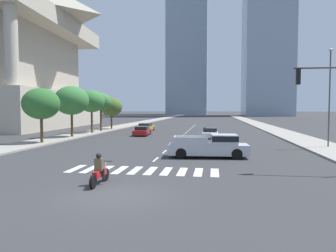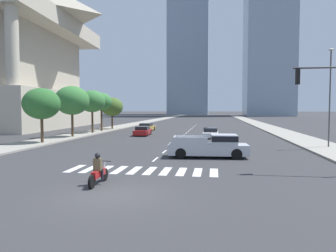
# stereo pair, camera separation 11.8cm
# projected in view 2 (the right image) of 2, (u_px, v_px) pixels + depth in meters

# --- Properties ---
(ground_plane) EXTENTS (800.00, 800.00, 0.00)m
(ground_plane) POSITION_uv_depth(u_px,v_px,m) (113.00, 195.00, 12.85)
(ground_plane) COLOR #333335
(sidewalk_east) EXTENTS (4.00, 260.00, 0.15)m
(sidewalk_east) POSITION_uv_depth(u_px,v_px,m) (291.00, 136.00, 40.45)
(sidewalk_east) COLOR gray
(sidewalk_east) RESTS_ON ground
(sidewalk_west) EXTENTS (4.00, 260.00, 0.15)m
(sidewalk_west) POSITION_uv_depth(u_px,v_px,m) (87.00, 133.00, 44.50)
(sidewalk_west) COLOR gray
(sidewalk_west) RESTS_ON ground
(crosswalk_near) EXTENTS (8.55, 2.35, 0.01)m
(crosswalk_near) POSITION_uv_depth(u_px,v_px,m) (142.00, 170.00, 17.95)
(crosswalk_near) COLOR silver
(crosswalk_near) RESTS_ON ground
(lane_divider_center) EXTENTS (0.14, 50.00, 0.01)m
(lane_divider_center) POSITION_uv_depth(u_px,v_px,m) (186.00, 133.00, 45.60)
(lane_divider_center) COLOR silver
(lane_divider_center) RESTS_ON ground
(motorcycle_lead) EXTENTS (0.70, 2.20, 1.49)m
(motorcycle_lead) POSITION_uv_depth(u_px,v_px,m) (98.00, 172.00, 14.62)
(motorcycle_lead) COLOR black
(motorcycle_lead) RESTS_ON ground
(pickup_truck) EXTENTS (5.79, 2.28, 1.67)m
(pickup_truck) POSITION_uv_depth(u_px,v_px,m) (212.00, 146.00, 22.75)
(pickup_truck) COLOR #B7BABF
(pickup_truck) RESTS_ON ground
(sedan_white_0) EXTENTS (1.94, 4.63, 1.19)m
(sedan_white_0) POSITION_uv_depth(u_px,v_px,m) (210.00, 133.00, 38.22)
(sedan_white_0) COLOR silver
(sedan_white_0) RESTS_ON ground
(sedan_red_1) EXTENTS (2.05, 4.81, 1.21)m
(sedan_red_1) POSITION_uv_depth(u_px,v_px,m) (143.00, 131.00, 41.63)
(sedan_red_1) COLOR maroon
(sedan_red_1) RESTS_ON ground
(sedan_gold_2) EXTENTS (2.11, 4.82, 1.22)m
(sedan_gold_2) POSITION_uv_depth(u_px,v_px,m) (146.00, 127.00, 50.03)
(sedan_gold_2) COLOR #B28E38
(sedan_gold_2) RESTS_ON ground
(street_lamp_east) EXTENTS (0.50, 0.24, 8.64)m
(street_lamp_east) POSITION_uv_depth(u_px,v_px,m) (330.00, 91.00, 27.72)
(street_lamp_east) COLOR #3F3F42
(street_lamp_east) RESTS_ON sidewalk_east
(street_tree_nearest) EXTENTS (3.66, 3.66, 5.43)m
(street_tree_nearest) POSITION_uv_depth(u_px,v_px,m) (41.00, 104.00, 31.29)
(street_tree_nearest) COLOR #4C3823
(street_tree_nearest) RESTS_ON sidewalk_west
(street_tree_second) EXTENTS (4.10, 4.10, 6.11)m
(street_tree_second) POSITION_uv_depth(u_px,v_px,m) (72.00, 101.00, 37.97)
(street_tree_second) COLOR #4C3823
(street_tree_second) RESTS_ON sidewalk_west
(street_tree_third) EXTENTS (3.63, 3.63, 5.96)m
(street_tree_third) POSITION_uv_depth(u_px,v_px,m) (92.00, 101.00, 44.19)
(street_tree_third) COLOR #4C3823
(street_tree_third) RESTS_ON sidewalk_west
(street_tree_fourth) EXTENTS (3.18, 3.18, 5.80)m
(street_tree_fourth) POSITION_uv_depth(u_px,v_px,m) (101.00, 102.00, 47.78)
(street_tree_fourth) COLOR #4C3823
(street_tree_fourth) RESTS_ON sidewalk_west
(street_tree_fifth) EXTENTS (3.67, 3.67, 5.26)m
(street_tree_fifth) POSITION_uv_depth(u_px,v_px,m) (112.00, 107.00, 52.76)
(street_tree_fifth) COLOR #4C3823
(street_tree_fifth) RESTS_ON sidewalk_west
(office_tower_left_skyline) EXTENTS (23.54, 24.75, 104.05)m
(office_tower_left_skyline) POSITION_uv_depth(u_px,v_px,m) (189.00, 29.00, 189.25)
(office_tower_left_skyline) COLOR #8C9EB2
(office_tower_left_skyline) RESTS_ON ground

